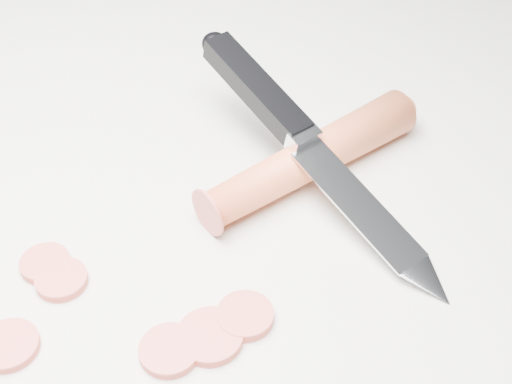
% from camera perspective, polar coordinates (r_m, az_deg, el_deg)
% --- Properties ---
extents(ground, '(2.40, 2.40, 0.00)m').
position_cam_1_polar(ground, '(0.48, -6.29, -4.91)').
color(ground, silver).
rests_on(ground, ground).
extents(carrot, '(0.11, 0.18, 0.03)m').
position_cam_1_polar(carrot, '(0.52, 4.43, 2.75)').
color(carrot, '#E0542B').
rests_on(carrot, ground).
extents(carrot_slice_0, '(0.04, 0.04, 0.01)m').
position_cam_1_polar(carrot_slice_0, '(0.45, -19.17, -11.52)').
color(carrot_slice_0, '#D64E43').
rests_on(carrot_slice_0, ground).
extents(carrot_slice_1, '(0.03, 0.03, 0.01)m').
position_cam_1_polar(carrot_slice_1, '(0.47, -15.30, -6.78)').
color(carrot_slice_1, '#D64E43').
rests_on(carrot_slice_1, ground).
extents(carrot_slice_2, '(0.03, 0.03, 0.01)m').
position_cam_1_polar(carrot_slice_2, '(0.44, -0.88, -9.88)').
color(carrot_slice_2, '#D64E43').
rests_on(carrot_slice_2, ground).
extents(carrot_slice_3, '(0.04, 0.04, 0.01)m').
position_cam_1_polar(carrot_slice_3, '(0.43, -6.94, -12.47)').
color(carrot_slice_3, '#D64E43').
rests_on(carrot_slice_3, ground).
extents(carrot_slice_4, '(0.04, 0.04, 0.01)m').
position_cam_1_polar(carrot_slice_4, '(0.43, -3.70, -11.46)').
color(carrot_slice_4, '#D64E43').
rests_on(carrot_slice_4, ground).
extents(carrot_slice_5, '(0.03, 0.03, 0.01)m').
position_cam_1_polar(carrot_slice_5, '(0.48, -16.51, -5.51)').
color(carrot_slice_5, '#D64E43').
rests_on(carrot_slice_5, ground).
extents(kitchen_knife, '(0.25, 0.14, 0.07)m').
position_cam_1_polar(kitchen_knife, '(0.49, 4.94, 3.34)').
color(kitchen_knife, silver).
rests_on(kitchen_knife, ground).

